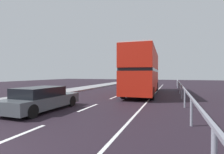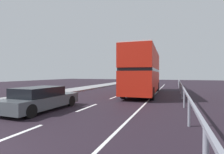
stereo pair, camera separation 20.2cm
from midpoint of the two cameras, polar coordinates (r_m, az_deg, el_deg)
lane_paint_markings at (r=10.84m, az=3.19°, el=-9.59°), size 3.14×46.00×0.01m
bridge_side_railing at (r=11.04m, az=22.49°, el=-4.70°), size 0.10×42.00×1.12m
double_decker_bus_red at (r=17.38m, az=9.90°, el=2.11°), size 2.97×10.66×4.36m
hatchback_car_near at (r=10.27m, az=-22.80°, el=-6.74°), size 1.90×4.58×1.29m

